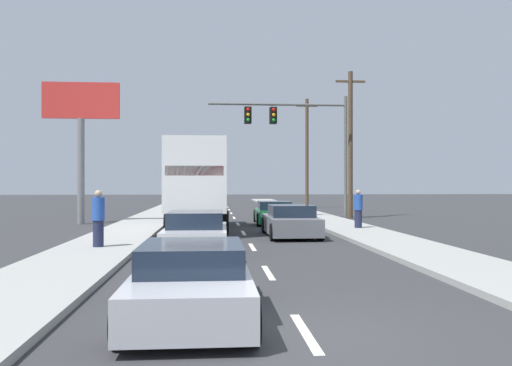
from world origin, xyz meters
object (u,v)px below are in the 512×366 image
Objects in this scene: box_truck at (199,181)px; car_green at (274,213)px; car_silver at (192,282)px; utility_pole_mid at (350,142)px; utility_pole_far at (307,152)px; pedestrian_near_corner at (358,209)px; car_white at (196,232)px; car_gray at (290,222)px; traffic_signal_mast at (290,127)px; roadside_billboard at (81,124)px; pedestrian_mid_block at (98,218)px.

box_truck is 2.04× the size of car_green.
utility_pole_mid is at bearing 69.73° from car_silver.
pedestrian_near_corner is at bearing -94.21° from utility_pole_far.
box_truck reaches higher than car_white.
car_gray is at bearing -146.15° from pedestrian_near_corner.
pedestrian_near_corner is (-1.93, -8.72, -3.59)m from utility_pole_mid.
car_gray is 0.49× the size of utility_pole_mid.
car_white is (0.11, -7.23, -1.63)m from box_truck.
utility_pole_far is (4.83, 17.56, 4.21)m from car_green.
utility_pole_far is 5.56× the size of pedestrian_near_corner.
car_white is 0.54× the size of traffic_signal_mast.
box_truck is at bearing 139.83° from car_gray.
car_white is 8.16m from car_silver.
traffic_signal_mast is (5.02, 14.32, 4.81)m from car_white.
box_truck is 5.12× the size of pedestrian_near_corner.
utility_pole_far is (3.43, 13.85, -0.62)m from traffic_signal_mast.
utility_pole_mid is (3.76, 0.77, -0.83)m from traffic_signal_mast.
car_white is at bearing -109.31° from traffic_signal_mast.
roadside_billboard reaches higher than traffic_signal_mast.
utility_pole_mid is at bearing 41.49° from box_truck.
car_green is 6.24m from traffic_signal_mast.
traffic_signal_mast is at bearing 77.88° from car_silver.
car_silver is 2.42× the size of pedestrian_mid_block.
car_silver is 23.50m from traffic_signal_mast.
box_truck is 1.94× the size of car_white.
pedestrian_near_corner reaches higher than car_silver.
roadside_billboard is at bearing 118.64° from car_white.
car_green is at bearing 57.92° from pedestrian_mid_block.
car_white is at bearing -61.36° from roadside_billboard.
utility_pole_mid reaches higher than roadside_billboard.
car_gray is at bearing -40.17° from box_truck.
pedestrian_mid_block is at bearing -111.85° from box_truck.
car_silver is at bearing -69.07° from pedestrian_mid_block.
utility_pole_mid reaches higher than car_green.
traffic_signal_mast is 11.60m from roadside_billboard.
utility_pole_mid is 15.45m from roadside_billboard.
car_silver is (0.30, -15.39, -1.66)m from box_truck.
car_silver is at bearing -110.27° from utility_pole_mid.
utility_pole_far reaches higher than traffic_signal_mast.
traffic_signal_mast reaches higher than car_green.
traffic_signal_mast is at bearing 69.30° from car_green.
roadside_billboard is 4.19× the size of pedestrian_mid_block.
car_white is 29.71m from utility_pole_far.
car_green is 18.69m from utility_pole_far.
traffic_signal_mast is 4.90× the size of pedestrian_near_corner.
box_truck is at bearing -138.51° from utility_pole_mid.
utility_pole_mid reaches higher than car_white.
utility_pole_far reaches higher than utility_pole_mid.
utility_pole_far reaches higher than pedestrian_near_corner.
car_green reaches higher than car_silver.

